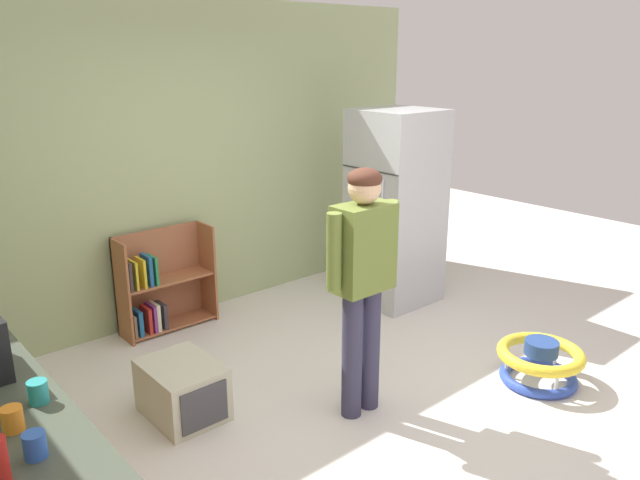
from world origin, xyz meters
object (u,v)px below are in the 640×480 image
at_px(standing_person, 363,271).
at_px(pet_carrier, 183,390).
at_px(baby_walker, 540,362).
at_px(refrigerator, 396,208).
at_px(bookshelf, 159,288).
at_px(teal_cup, 38,392).
at_px(blue_cup, 35,445).
at_px(orange_cup, 12,419).

distance_m(standing_person, pet_carrier, 1.39).
bearing_deg(baby_walker, refrigerator, 77.86).
relative_size(refrigerator, bookshelf, 2.09).
distance_m(teal_cup, blue_cup, 0.38).
xyz_separation_m(refrigerator, bookshelf, (-1.99, 0.83, -0.53)).
xyz_separation_m(bookshelf, orange_cup, (-1.70, -2.26, 0.58)).
height_order(pet_carrier, orange_cup, orange_cup).
bearing_deg(refrigerator, standing_person, -143.46).
bearing_deg(orange_cup, refrigerator, 21.27).
bearing_deg(teal_cup, bookshelf, 53.62).
xyz_separation_m(refrigerator, standing_person, (-1.59, -1.18, 0.08)).
relative_size(pet_carrier, orange_cup, 5.81).
relative_size(pet_carrier, blue_cup, 5.81).
xyz_separation_m(pet_carrier, teal_cup, (-1.05, -0.82, 0.77)).
height_order(baby_walker, pet_carrier, pet_carrier).
bearing_deg(pet_carrier, standing_person, -38.08).
bearing_deg(blue_cup, standing_person, 12.93).
bearing_deg(refrigerator, baby_walker, -102.14).
bearing_deg(bookshelf, pet_carrier, -111.47).
height_order(refrigerator, blue_cup, refrigerator).
bearing_deg(pet_carrier, refrigerator, 10.71).
height_order(bookshelf, standing_person, standing_person).
bearing_deg(baby_walker, pet_carrier, 148.78).
height_order(refrigerator, bookshelf, refrigerator).
relative_size(standing_person, orange_cup, 16.98).
xyz_separation_m(teal_cup, blue_cup, (-0.12, -0.36, 0.00)).
xyz_separation_m(baby_walker, orange_cup, (-3.31, 0.32, 0.79)).
bearing_deg(blue_cup, refrigerator, 24.29).
distance_m(baby_walker, blue_cup, 3.39).
distance_m(bookshelf, pet_carrier, 1.41).
bearing_deg(orange_cup, standing_person, 6.94).
bearing_deg(blue_cup, orange_cup, 93.11).
relative_size(standing_person, baby_walker, 2.67).
distance_m(standing_person, orange_cup, 2.11).
height_order(pet_carrier, teal_cup, teal_cup).
relative_size(bookshelf, baby_walker, 1.41).
bearing_deg(orange_cup, pet_carrier, 39.00).
height_order(bookshelf, orange_cup, orange_cup).
distance_m(standing_person, blue_cup, 2.14).
bearing_deg(baby_walker, bookshelf, 121.87).
bearing_deg(refrigerator, bookshelf, 157.34).
distance_m(baby_walker, orange_cup, 3.42).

